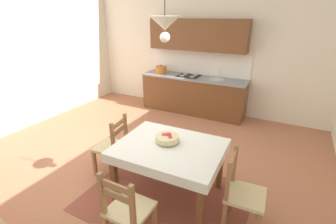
% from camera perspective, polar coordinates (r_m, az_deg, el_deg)
% --- Properties ---
extents(ground_plane, '(6.46, 6.40, 0.10)m').
position_cam_1_polar(ground_plane, '(4.12, -7.42, -12.81)').
color(ground_plane, '#AD6B4C').
extents(wall_back, '(6.46, 0.12, 4.22)m').
position_cam_1_polar(wall_back, '(6.03, 8.71, 20.15)').
color(wall_back, silver).
rests_on(wall_back, ground_plane).
extents(area_rug, '(2.10, 1.60, 0.01)m').
position_cam_1_polar(area_rug, '(3.46, -0.50, -19.52)').
color(area_rug, brown).
rests_on(area_rug, ground_plane).
extents(kitchen_cabinetry, '(2.55, 0.63, 2.20)m').
position_cam_1_polar(kitchen_cabinetry, '(5.93, 6.11, 7.95)').
color(kitchen_cabinetry, brown).
rests_on(kitchen_cabinetry, ground_plane).
extents(dining_table, '(1.37, 1.09, 0.75)m').
position_cam_1_polar(dining_table, '(3.15, 0.34, -9.88)').
color(dining_table, brown).
rests_on(dining_table, ground_plane).
extents(dining_chair_camera_side, '(0.43, 0.43, 0.93)m').
position_cam_1_polar(dining_chair_camera_side, '(2.69, -9.52, -21.95)').
color(dining_chair_camera_side, '#D1BC89').
rests_on(dining_chair_camera_side, ground_plane).
extents(dining_chair_tv_side, '(0.47, 0.47, 0.93)m').
position_cam_1_polar(dining_chair_tv_side, '(3.78, -12.93, -7.91)').
color(dining_chair_tv_side, '#D1BC89').
rests_on(dining_chair_tv_side, ground_plane).
extents(dining_chair_window_side, '(0.44, 0.44, 0.93)m').
position_cam_1_polar(dining_chair_window_side, '(2.97, 16.98, -17.87)').
color(dining_chair_window_side, '#D1BC89').
rests_on(dining_chair_window_side, ground_plane).
extents(fruit_bowl, '(0.30, 0.30, 0.12)m').
position_cam_1_polar(fruit_bowl, '(3.14, -0.17, -6.18)').
color(fruit_bowl, beige).
rests_on(fruit_bowl, dining_table).
extents(pendant_lamp, '(0.32, 0.32, 0.81)m').
position_cam_1_polar(pendant_lamp, '(2.66, -0.75, 19.98)').
color(pendant_lamp, black).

